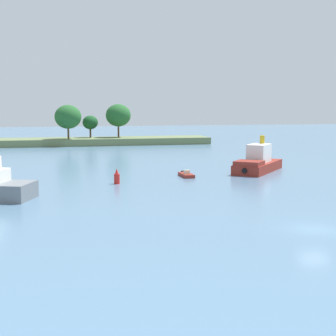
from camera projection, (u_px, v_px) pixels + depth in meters
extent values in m
plane|color=slate|center=(314.00, 229.00, 39.83)|extent=(400.00, 400.00, 0.00)
cube|color=#66754C|center=(64.00, 142.00, 123.01)|extent=(71.06, 10.39, 1.65)
cylinder|color=#513823|center=(68.00, 133.00, 120.67)|extent=(0.44, 0.44, 2.72)
ellipsoid|color=#235B28|center=(68.00, 117.00, 120.20)|extent=(6.25, 6.25, 5.62)
cylinder|color=#513823|center=(90.00, 133.00, 126.25)|extent=(0.44, 0.44, 2.20)
ellipsoid|color=#194C23|center=(90.00, 122.00, 125.93)|extent=(3.79, 3.79, 3.41)
cylinder|color=#513823|center=(118.00, 131.00, 127.18)|extent=(0.44, 0.44, 2.98)
ellipsoid|color=#235B28|center=(118.00, 115.00, 126.69)|extent=(6.17, 6.17, 5.55)
cube|color=maroon|center=(186.00, 175.00, 69.01)|extent=(1.42, 3.74, 0.44)
cube|color=beige|center=(187.00, 172.00, 68.69)|extent=(0.69, 0.51, 0.50)
cube|color=black|center=(182.00, 173.00, 70.93)|extent=(0.32, 0.29, 0.56)
cube|color=maroon|center=(258.00, 167.00, 74.28)|extent=(10.78, 11.66, 1.37)
cube|color=maroon|center=(249.00, 163.00, 70.47)|extent=(4.89, 4.86, 0.60)
cube|color=white|center=(259.00, 153.00, 74.30)|extent=(4.68, 4.86, 2.60)
cylinder|color=gold|center=(262.00, 139.00, 75.39)|extent=(0.70, 0.70, 1.20)
cylinder|color=black|center=(244.00, 171.00, 68.90)|extent=(0.73, 0.68, 0.70)
cylinder|color=red|center=(117.00, 179.00, 62.70)|extent=(0.70, 0.70, 1.20)
cone|color=red|center=(117.00, 171.00, 62.59)|extent=(0.49, 0.49, 0.70)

